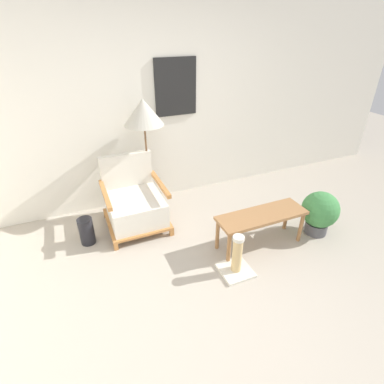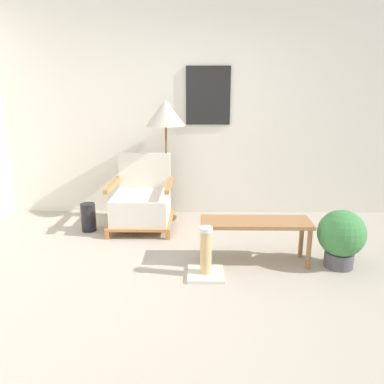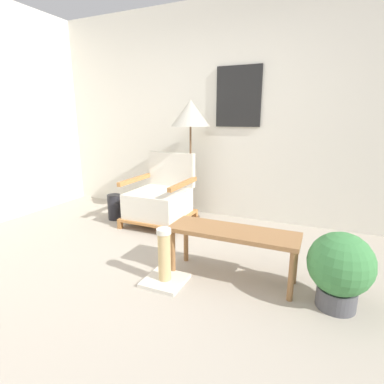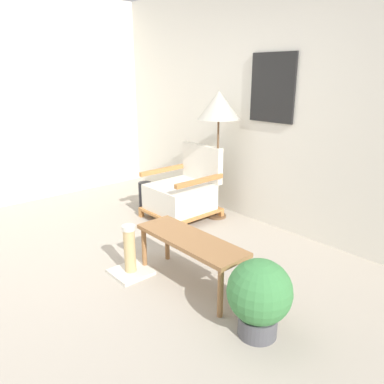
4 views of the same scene
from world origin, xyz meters
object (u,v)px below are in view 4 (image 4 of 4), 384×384
object	(u,v)px
coffee_table	(190,244)
scratching_post	(130,258)
armchair	(183,193)
floor_lamp	(219,108)
potted_plant	(259,295)
vase	(145,194)

from	to	relation	value
coffee_table	scratching_post	world-z (taller)	scratching_post
armchair	coffee_table	distance (m)	1.55
armchair	floor_lamp	bearing A→B (deg)	47.84
armchair	coffee_table	bearing A→B (deg)	-37.95
floor_lamp	scratching_post	distance (m)	1.99
scratching_post	coffee_table	bearing A→B (deg)	31.14
floor_lamp	potted_plant	size ratio (longest dim) A/B	2.74
floor_lamp	scratching_post	size ratio (longest dim) A/B	3.27
scratching_post	floor_lamp	bearing A→B (deg)	106.86
floor_lamp	coffee_table	distance (m)	1.84
floor_lamp	scratching_post	bearing A→B (deg)	-73.14
vase	scratching_post	distance (m)	1.76
potted_plant	armchair	bearing A→B (deg)	152.75
coffee_table	armchair	bearing A→B (deg)	142.05
potted_plant	scratching_post	world-z (taller)	potted_plant
vase	scratching_post	bearing A→B (deg)	-39.00
floor_lamp	vase	world-z (taller)	floor_lamp
floor_lamp	coffee_table	world-z (taller)	floor_lamp
potted_plant	scratching_post	xyz separation A→B (m)	(-1.26, -0.21, -0.15)
potted_plant	coffee_table	bearing A→B (deg)	174.13
vase	floor_lamp	bearing A→B (deg)	26.26
floor_lamp	scratching_post	xyz separation A→B (m)	(0.47, -1.55, -1.17)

